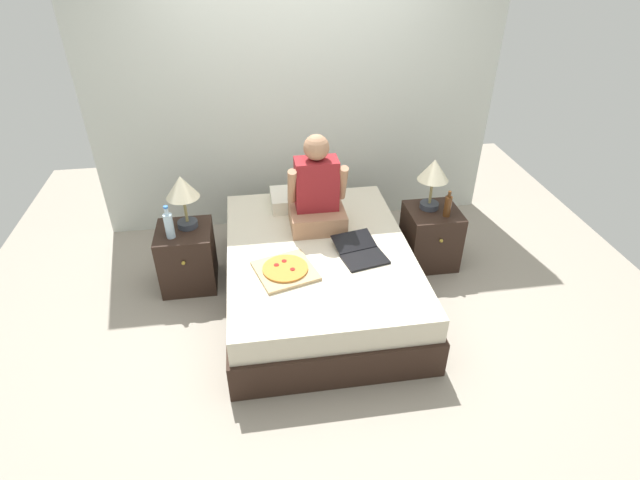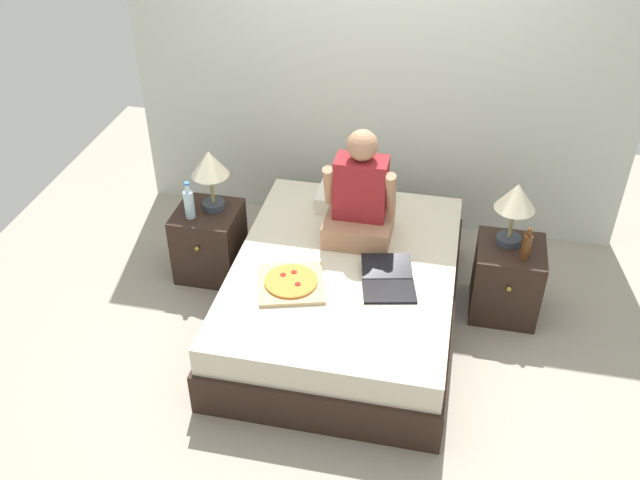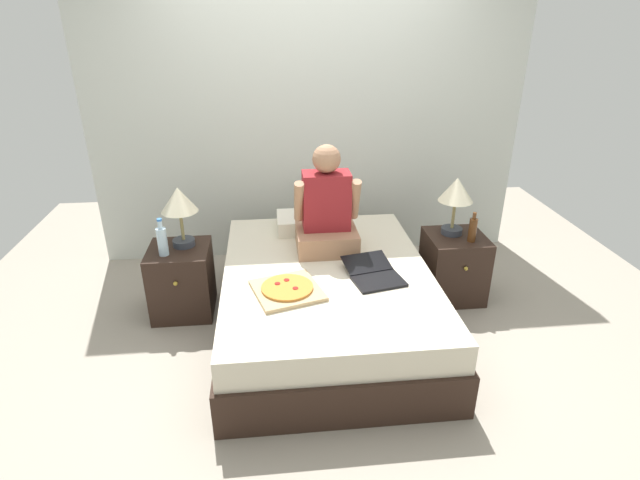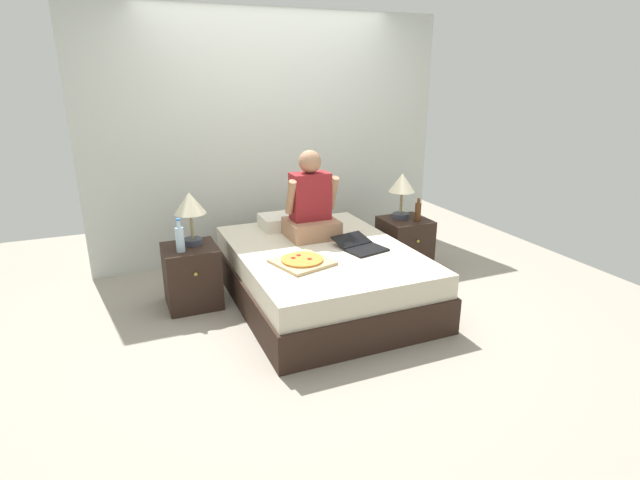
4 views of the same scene
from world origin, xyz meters
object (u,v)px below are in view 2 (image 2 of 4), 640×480
nightstand_right (506,279)px  lamp_on_right_nightstand (516,201)px  beer_bottle (526,246)px  pizza_box (291,283)px  water_bottle (189,203)px  nightstand_left (210,242)px  bed (344,294)px  laptop (388,283)px  lamp_on_left_nightstand (210,168)px  person_seated (360,200)px

nightstand_right → lamp_on_right_nightstand: lamp_on_right_nightstand is taller
beer_bottle → pizza_box: (-1.40, -0.52, -0.12)m
water_bottle → nightstand_right: water_bottle is taller
nightstand_left → pizza_box: (0.77, -0.62, 0.24)m
bed → lamp_on_right_nightstand: (1.02, 0.40, 0.61)m
nightstand_right → pizza_box: bearing=-154.9°
laptop → pizza_box: bearing=-168.0°
nightstand_left → water_bottle: (-0.08, -0.09, 0.37)m
water_bottle → pizza_box: 1.01m
nightstand_left → lamp_on_left_nightstand: (0.04, 0.05, 0.59)m
water_bottle → laptop: 1.50m
nightstand_left → pizza_box: 1.02m
lamp_on_left_nightstand → water_bottle: 0.28m
bed → laptop: laptop is taller
water_bottle → person_seated: (1.17, 0.08, 0.13)m
nightstand_left → beer_bottle: beer_bottle is taller
water_bottle → pizza_box: water_bottle is taller
laptop → water_bottle: bearing=164.0°
lamp_on_left_nightstand → lamp_on_right_nightstand: bearing=0.0°
nightstand_left → nightstand_right: (2.10, 0.00, 0.00)m
water_bottle → lamp_on_right_nightstand: size_ratio=0.61×
lamp_on_right_nightstand → beer_bottle: lamp_on_right_nightstand is taller
nightstand_right → laptop: bearing=-146.2°
bed → pizza_box: pizza_box is taller
nightstand_right → lamp_on_right_nightstand: (-0.03, 0.05, 0.59)m
water_bottle → bed: bearing=-12.8°
beer_bottle → water_bottle: bearing=179.7°
laptop → lamp_on_left_nightstand: bearing=157.2°
water_bottle → beer_bottle: water_bottle is taller
laptop → pizza_box: laptop is taller
bed → laptop: size_ratio=4.13×
nightstand_right → laptop: size_ratio=1.11×
nightstand_left → nightstand_right: size_ratio=1.00×
nightstand_right → beer_bottle: 0.38m
nightstand_right → pizza_box: 1.49m
water_bottle → pizza_box: size_ratio=0.56×
water_bottle → lamp_on_right_nightstand: bearing=3.7°
laptop → person_seated: bearing=118.6°
nightstand_right → beer_bottle: (0.07, -0.10, 0.36)m
person_seated → water_bottle: bearing=-176.2°
beer_bottle → person_seated: person_seated is taller
lamp_on_left_nightstand → person_seated: person_seated is taller
pizza_box → lamp_on_right_nightstand: bearing=27.3°
nightstand_left → pizza_box: size_ratio=1.06×
person_seated → laptop: bearing=-61.4°
lamp_on_left_nightstand → nightstand_right: (2.06, -0.05, -0.59)m
water_bottle → person_seated: bearing=3.8°
nightstand_left → water_bottle: 0.39m
lamp_on_right_nightstand → person_seated: size_ratio=0.58×
lamp_on_right_nightstand → bed: bearing=-158.8°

